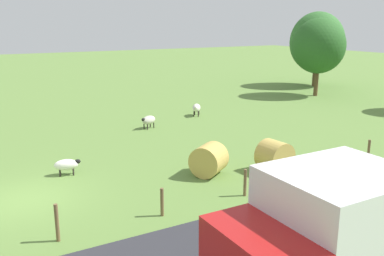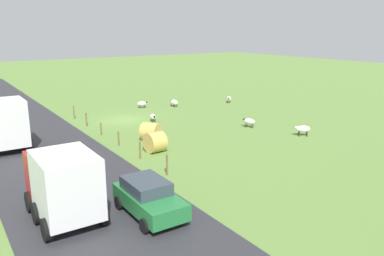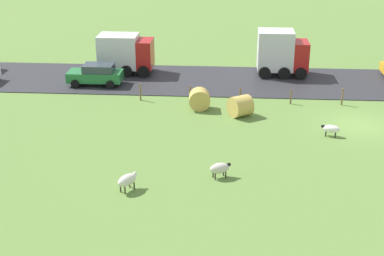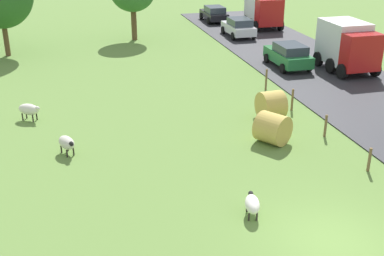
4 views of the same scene
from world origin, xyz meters
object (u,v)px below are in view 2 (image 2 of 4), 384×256
(hay_bale_1, at_px, (151,132))
(sheep_0, at_px, (153,117))
(sheep_5, at_px, (303,129))
(sheep_4, at_px, (142,104))
(truck_2, at_px, (6,124))
(sheep_2, at_px, (229,99))
(sheep_3, at_px, (174,102))
(sheep_1, at_px, (249,121))
(car_2, at_px, (149,197))
(hay_bale_0, at_px, (155,142))
(truck_0, at_px, (63,183))

(hay_bale_1, bearing_deg, sheep_0, -119.52)
(sheep_5, xyz_separation_m, hay_bale_1, (10.68, -5.61, 0.11))
(sheep_4, height_order, truck_2, truck_2)
(sheep_0, height_order, sheep_2, sheep_2)
(truck_2, bearing_deg, sheep_2, -166.99)
(sheep_0, distance_m, sheep_3, 7.28)
(sheep_4, distance_m, hay_bale_1, 12.83)
(sheep_1, height_order, car_2, car_2)
(sheep_2, distance_m, car_2, 28.80)
(hay_bale_0, height_order, car_2, car_2)
(sheep_3, xyz_separation_m, hay_bale_0, (9.46, 13.17, 0.21))
(sheep_2, relative_size, hay_bale_1, 0.81)
(sheep_0, distance_m, truck_0, 19.15)
(sheep_4, relative_size, truck_2, 0.29)
(hay_bale_0, bearing_deg, hay_bale_1, -111.92)
(sheep_1, bearing_deg, truck_0, 24.13)
(sheep_3, height_order, sheep_5, sheep_5)
(car_2, bearing_deg, truck_0, -27.33)
(truck_0, bearing_deg, sheep_5, -169.55)
(sheep_0, height_order, sheep_4, sheep_4)
(sheep_5, distance_m, hay_bale_1, 12.07)
(sheep_3, bearing_deg, hay_bale_1, 51.28)
(sheep_2, relative_size, sheep_3, 0.88)
(sheep_0, height_order, hay_bale_0, hay_bale_0)
(sheep_2, bearing_deg, hay_bale_0, 36.26)
(sheep_4, distance_m, truck_0, 25.46)
(sheep_0, xyz_separation_m, truck_0, (12.23, 14.67, 1.29))
(hay_bale_0, height_order, hay_bale_1, hay_bale_0)
(sheep_3, xyz_separation_m, sheep_4, (3.24, -1.35, -0.03))
(sheep_1, relative_size, truck_2, 0.30)
(sheep_3, bearing_deg, sheep_4, -22.69)
(sheep_0, bearing_deg, truck_2, 9.32)
(hay_bale_1, bearing_deg, truck_2, -19.30)
(sheep_0, distance_m, hay_bale_0, 9.16)
(sheep_3, xyz_separation_m, sheep_5, (-2.34, 16.02, 0.08))
(sheep_4, bearing_deg, hay_bale_1, 66.51)
(sheep_1, distance_m, hay_bale_1, 9.05)
(truck_0, bearing_deg, truck_2, -88.41)
(truck_2, distance_m, car_2, 14.80)
(hay_bale_0, xyz_separation_m, hay_bale_1, (-1.11, -2.76, -0.02))
(car_2, bearing_deg, hay_bale_0, -120.12)
(sheep_0, height_order, truck_2, truck_2)
(hay_bale_1, relative_size, truck_0, 0.32)
(truck_0, bearing_deg, sheep_4, -124.18)
(hay_bale_1, bearing_deg, sheep_4, -113.49)
(sheep_4, relative_size, hay_bale_1, 0.85)
(sheep_0, relative_size, sheep_3, 0.93)
(sheep_1, relative_size, sheep_4, 1.02)
(sheep_4, distance_m, truck_2, 16.95)
(sheep_2, height_order, sheep_3, sheep_3)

